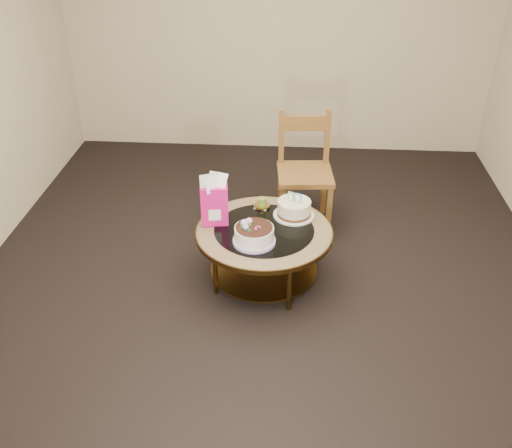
# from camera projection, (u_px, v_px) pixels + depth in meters

# --- Properties ---
(ground) EXTENTS (5.00, 5.00, 0.00)m
(ground) POSITION_uv_depth(u_px,v_px,m) (264.00, 279.00, 4.44)
(ground) COLOR black
(ground) RESTS_ON ground
(room_walls) EXTENTS (4.52, 5.02, 2.61)m
(room_walls) POSITION_uv_depth(u_px,v_px,m) (265.00, 86.00, 3.62)
(room_walls) COLOR #C6B496
(room_walls) RESTS_ON ground
(coffee_table) EXTENTS (1.02, 1.02, 0.46)m
(coffee_table) POSITION_uv_depth(u_px,v_px,m) (264.00, 238.00, 4.24)
(coffee_table) COLOR #543A18
(coffee_table) RESTS_ON ground
(decorated_cake) EXTENTS (0.30, 0.30, 0.18)m
(decorated_cake) POSITION_uv_depth(u_px,v_px,m) (254.00, 235.00, 4.02)
(decorated_cake) COLOR #BF9CDD
(decorated_cake) RESTS_ON coffee_table
(cream_cake) EXTENTS (0.32, 0.32, 0.20)m
(cream_cake) POSITION_uv_depth(u_px,v_px,m) (294.00, 209.00, 4.32)
(cream_cake) COLOR silver
(cream_cake) RESTS_ON coffee_table
(gift_bag) EXTENTS (0.21, 0.17, 0.40)m
(gift_bag) POSITION_uv_depth(u_px,v_px,m) (214.00, 200.00, 4.17)
(gift_bag) COLOR #EE167A
(gift_bag) RESTS_ON coffee_table
(pillar_candle) EXTENTS (0.13, 0.13, 0.09)m
(pillar_candle) POSITION_uv_depth(u_px,v_px,m) (262.00, 204.00, 4.45)
(pillar_candle) COLOR #E1C15C
(pillar_candle) RESTS_ON coffee_table
(dining_chair) EXTENTS (0.50, 0.50, 1.00)m
(dining_chair) POSITION_uv_depth(u_px,v_px,m) (305.00, 171.00, 4.90)
(dining_chair) COLOR brown
(dining_chair) RESTS_ON ground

